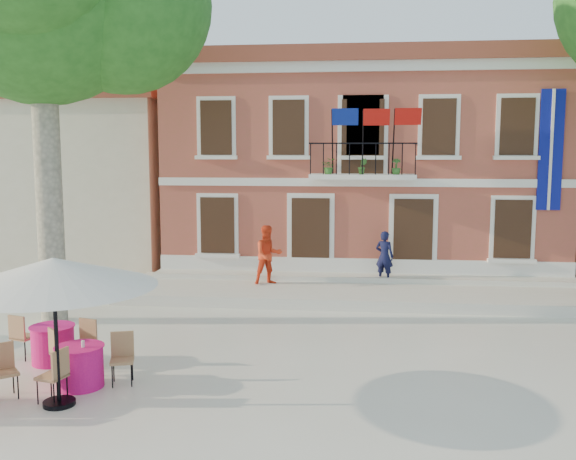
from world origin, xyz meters
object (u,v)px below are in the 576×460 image
at_px(pedestrian_orange, 268,255).
at_px(cafe_table_3, 53,343).
at_px(pedestrian_navy, 384,256).
at_px(cafe_table_0, 80,364).
at_px(patio_umbrella, 53,273).

bearing_deg(pedestrian_orange, cafe_table_3, -142.64).
distance_m(pedestrian_navy, pedestrian_orange, 3.56).
distance_m(pedestrian_orange, cafe_table_0, 8.33).
relative_size(patio_umbrella, cafe_table_0, 1.87).
height_order(pedestrian_navy, pedestrian_orange, pedestrian_orange).
bearing_deg(cafe_table_3, cafe_table_0, -47.46).
relative_size(pedestrian_navy, cafe_table_3, 0.80).
relative_size(pedestrian_navy, cafe_table_0, 0.86).
xyz_separation_m(pedestrian_navy, cafe_table_3, (-6.95, -7.48, -0.66)).
height_order(pedestrian_navy, cafe_table_0, pedestrian_navy).
bearing_deg(cafe_table_3, patio_umbrella, -61.51).
distance_m(patio_umbrella, pedestrian_orange, 9.18).
relative_size(pedestrian_orange, cafe_table_3, 0.90).
bearing_deg(cafe_table_0, cafe_table_3, 132.54).
xyz_separation_m(patio_umbrella, pedestrian_navy, (5.82, 9.55, -1.20)).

